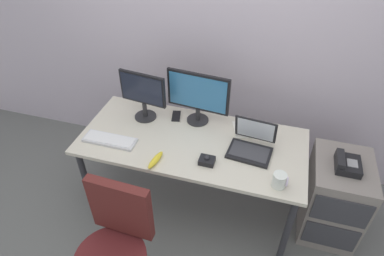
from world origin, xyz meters
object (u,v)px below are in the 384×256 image
at_px(desk_phone, 347,164).
at_px(coffee_mug, 280,180).
at_px(monitor_side, 143,93).
at_px(trackball_mouse, 207,160).
at_px(office_chair, 117,256).
at_px(monitor_main, 198,95).
at_px(laptop, 252,144).
at_px(banana, 155,160).
at_px(file_cabinet, 333,198).
at_px(cell_phone, 176,116).
at_px(keyboard, 110,140).
at_px(paper_notepad, 243,130).

relative_size(desk_phone, coffee_mug, 1.91).
bearing_deg(monitor_side, trackball_mouse, -31.28).
bearing_deg(office_chair, monitor_main, 79.95).
bearing_deg(laptop, monitor_main, 154.09).
bearing_deg(banana, desk_phone, 14.91).
distance_m(monitor_main, banana, 0.62).
height_order(file_cabinet, trackball_mouse, trackball_mouse).
height_order(desk_phone, cell_phone, desk_phone).
distance_m(desk_phone, coffee_mug, 0.55).
bearing_deg(keyboard, banana, -15.01).
relative_size(office_chair, trackball_mouse, 8.77).
height_order(trackball_mouse, coffee_mug, coffee_mug).
distance_m(trackball_mouse, banana, 0.36).
height_order(coffee_mug, cell_phone, coffee_mug).
relative_size(paper_notepad, banana, 1.09).
bearing_deg(monitor_main, monitor_side, -170.08).
bearing_deg(keyboard, desk_phone, 7.79).
bearing_deg(monitor_main, trackball_mouse, -66.87).
xyz_separation_m(monitor_side, cell_phone, (0.25, 0.08, -0.23)).
bearing_deg(monitor_side, banana, -59.89).
distance_m(desk_phone, banana, 1.35).
relative_size(desk_phone, office_chair, 0.21).
xyz_separation_m(trackball_mouse, banana, (-0.35, -0.09, -0.00)).
bearing_deg(cell_phone, office_chair, -104.31).
distance_m(trackball_mouse, coffee_mug, 0.51).
bearing_deg(paper_notepad, monitor_side, -176.16).
height_order(monitor_main, laptop, monitor_main).
height_order(coffee_mug, banana, coffee_mug).
bearing_deg(keyboard, coffee_mug, -4.17).
bearing_deg(laptop, cell_phone, 160.54).
xyz_separation_m(file_cabinet, laptop, (-0.68, -0.04, 0.42)).
bearing_deg(desk_phone, cell_phone, 171.15).
distance_m(office_chair, keyboard, 0.85).
xyz_separation_m(monitor_main, coffee_mug, (0.70, -0.53, -0.20)).
height_order(office_chair, laptop, office_chair).
bearing_deg(paper_notepad, office_chair, -117.38).
height_order(file_cabinet, keyboard, keyboard).
height_order(office_chair, cell_phone, office_chair).
height_order(desk_phone, office_chair, office_chair).
xyz_separation_m(desk_phone, cell_phone, (-1.33, 0.21, -0.01)).
bearing_deg(monitor_main, keyboard, -142.47).
xyz_separation_m(file_cabinet, office_chair, (-1.36, -0.97, 0.10)).
bearing_deg(laptop, paper_notepad, 113.78).
distance_m(monitor_main, monitor_side, 0.44).
bearing_deg(cell_phone, banana, -100.28).
bearing_deg(banana, office_chair, -94.56).
relative_size(monitor_main, keyboard, 1.24).
bearing_deg(desk_phone, office_chair, -144.87).
distance_m(keyboard, paper_notepad, 1.04).
height_order(trackball_mouse, paper_notepad, trackball_mouse).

